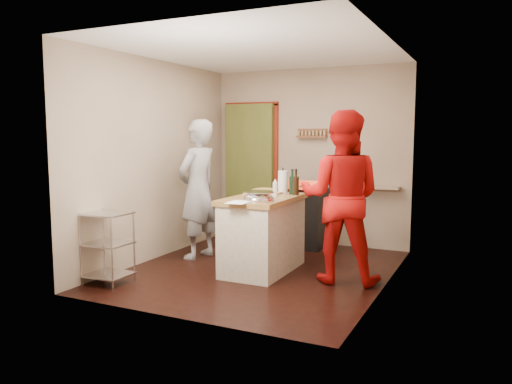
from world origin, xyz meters
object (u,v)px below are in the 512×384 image
Objects in this scene: stove at (304,216)px; wire_shelving at (107,244)px; person_red at (341,197)px; person_stripe at (198,189)px; island at (263,232)px.

stove is 1.26× the size of wire_shelving.
wire_shelving is 2.62m from person_red.
person_red is (2.28, 1.19, 0.51)m from wire_shelving.
wire_shelving is at bearing -3.53° from person_stripe.
stove is at bearing -64.45° from person_red.
wire_shelving is at bearing 19.53° from person_red.
stove is 0.55× the size of person_stripe.
person_stripe reaches higher than island.
person_red is at bearing -0.25° from island.
stove is 1.79m from person_red.
island is at bearing 85.59° from person_stripe.
island reaches higher than stove.
island is at bearing -89.83° from stove.
person_stripe is 0.96× the size of person_red.
wire_shelving is at bearing -138.08° from island.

